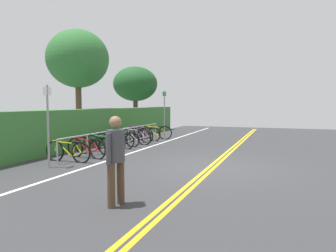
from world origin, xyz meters
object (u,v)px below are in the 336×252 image
bicycle_1 (86,148)px  bicycle_4 (115,141)px  bicycle_2 (95,145)px  bicycle_9 (155,132)px  bicycle_7 (138,135)px  tree_far_right (135,84)px  pedestrian (116,155)px  bicycle_6 (134,136)px  bicycle_5 (123,139)px  tree_mid (78,59)px  sign_post_far (164,109)px  sign_post_near (48,118)px  bicycle_0 (68,151)px  bike_rack (120,133)px  bicycle_3 (104,143)px  bicycle_8 (147,134)px

bicycle_1 → bicycle_4: (2.30, 0.22, -0.01)m
bicycle_2 → bicycle_9: size_ratio=0.92×
bicycle_7 → tree_far_right: size_ratio=0.41×
bicycle_1 → pedestrian: size_ratio=1.04×
bicycle_6 → pedestrian: 8.71m
bicycle_5 → tree_mid: (0.85, 2.81, 3.63)m
sign_post_far → tree_mid: size_ratio=0.48×
bicycle_2 → bicycle_5: size_ratio=1.00×
bicycle_7 → sign_post_near: 6.42m
bicycle_0 → bicycle_1: (0.79, -0.14, 0.00)m
bike_rack → bicycle_3: 1.18m
bicycle_1 → sign_post_far: sign_post_far is taller
bicycle_5 → pedestrian: bearing=-152.6°
bicycle_1 → pedestrian: pedestrian is taller
bicycle_0 → tree_mid: 6.54m
sign_post_near → sign_post_far: 9.11m
bike_rack → bicycle_5: 0.45m
pedestrian → bicycle_3: bearing=33.1°
bicycle_2 → bicycle_9: bicycle_9 is taller
bicycle_4 → tree_mid: 4.83m
sign_post_far → bicycle_5: bearing=176.6°
bicycle_7 → pedestrian: bearing=-157.0°
bicycle_5 → tree_far_right: (7.94, 3.23, 2.85)m
bicycle_7 → bicycle_8: 0.76m
bicycle_2 → sign_post_near: size_ratio=0.69×
bicycle_2 → bicycle_3: size_ratio=1.02×
bicycle_1 → bicycle_6: (3.84, 0.09, 0.02)m
bike_rack → sign_post_near: 4.45m
bicycle_2 → tree_far_right: (10.13, 3.26, 2.85)m
bicycle_3 → sign_post_far: size_ratio=0.63×
bicycle_3 → sign_post_near: 3.40m
bicycle_0 → pedestrian: size_ratio=1.04×
bicycle_1 → bicycle_5: bicycle_1 is taller
bicycle_2 → tree_mid: size_ratio=0.31×
bicycle_0 → tree_mid: bearing=32.0°
sign_post_near → bicycle_4: bearing=2.0°
bicycle_3 → tree_mid: size_ratio=0.30×
bicycle_4 → bicycle_7: bearing=0.6°
bicycle_7 → sign_post_far: size_ratio=0.70×
tree_mid → bicycle_2: bearing=-136.9°
bike_rack → bicycle_3: bearing=177.6°
bicycle_6 → tree_far_right: (7.09, 3.37, 2.81)m
bicycle_9 → pedestrian: pedestrian is taller
bicycle_9 → tree_far_right: bearing=35.5°
sign_post_near → pedestrian: bearing=-123.9°
sign_post_far → tree_far_right: (3.55, 3.49, 1.65)m
bicycle_1 → sign_post_far: bearing=-0.3°
pedestrian → bicycle_7: bearing=23.0°
bicycle_9 → bicycle_3: bearing=177.6°
bike_rack → bicycle_7: size_ratio=4.40×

